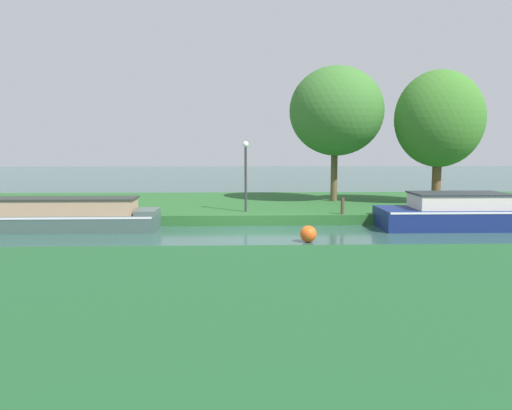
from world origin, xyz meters
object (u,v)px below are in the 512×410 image
willow_tree_centre (440,119)px  channel_buoy (308,234)px  navy_barge (455,213)px  willow_tree_left (336,111)px  lamp_post (246,167)px  mooring_post_far (343,206)px  slate_narrowboat (59,216)px  mooring_post_near (459,203)px

willow_tree_centre → channel_buoy: bearing=-133.6°
navy_barge → willow_tree_left: (-3.46, 5.67, 4.11)m
willow_tree_left → willow_tree_centre: willow_tree_left is taller
willow_tree_left → lamp_post: size_ratio=2.24×
navy_barge → mooring_post_far: (-4.01, 1.11, 0.15)m
slate_narrowboat → lamp_post: (6.85, 2.01, 1.68)m
mooring_post_far → navy_barge: bearing=-15.4°
slate_narrowboat → navy_barge: bearing=-0.0°
lamp_post → channel_buoy: bearing=-67.6°
mooring_post_near → mooring_post_far: 4.63m
slate_narrowboat → willow_tree_left: (11.19, 5.67, 4.17)m
willow_tree_centre → mooring_post_near: 4.93m
willow_tree_left → mooring_post_near: bearing=-48.2°
mooring_post_far → channel_buoy: bearing=-116.1°
willow_tree_left → mooring_post_near: willow_tree_left is taller
willow_tree_left → navy_barge: bearing=-58.6°
mooring_post_far → slate_narrowboat: bearing=-174.1°
willow_tree_centre → channel_buoy: (-6.93, -7.27, -4.01)m
channel_buoy → slate_narrowboat: bearing=163.1°
mooring_post_near → channel_buoy: 7.52m
navy_barge → slate_narrowboat: size_ratio=0.73×
mooring_post_far → willow_tree_centre: bearing=34.6°
willow_tree_left → mooring_post_near: (4.07, -4.56, -3.85)m
willow_tree_left → mooring_post_near: size_ratio=7.32×
willow_tree_centre → mooring_post_far: 7.12m
willow_tree_left → channel_buoy: (-2.40, -8.33, -4.42)m
navy_barge → channel_buoy: (-5.86, -2.67, -0.30)m
willow_tree_left → willow_tree_centre: 4.67m
slate_narrowboat → mooring_post_far: size_ratio=11.64×
willow_tree_centre → channel_buoy: size_ratio=11.37×
slate_narrowboat → willow_tree_left: size_ratio=1.16×
mooring_post_near → mooring_post_far: bearing=180.0°
willow_tree_centre → mooring_post_far: size_ratio=9.53×
slate_narrowboat → mooring_post_far: bearing=5.9°
willow_tree_centre → mooring_post_near: bearing=-97.3°
willow_tree_left → lamp_post: 6.19m
navy_barge → mooring_post_near: bearing=60.9°
navy_barge → mooring_post_near: navy_barge is taller
willow_tree_left → lamp_post: bearing=-139.9°
slate_narrowboat → mooring_post_near: mooring_post_near is taller
channel_buoy → mooring_post_far: bearing=63.9°
slate_narrowboat → lamp_post: lamp_post is taller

